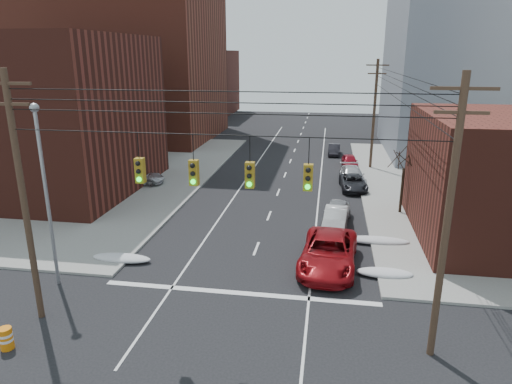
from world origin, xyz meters
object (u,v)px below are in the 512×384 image
(construction_barrel, at_px, (6,338))
(lot_car_b, at_px, (140,177))
(red_pickup, at_px, (329,253))
(parked_car_b, at_px, (335,218))
(lot_car_d, at_px, (103,168))
(parked_car_f, at_px, (334,150))
(lot_car_a, at_px, (122,175))
(parked_car_e, at_px, (350,161))
(lot_car_c, at_px, (100,175))
(parked_car_d, at_px, (352,175))
(parked_car_a, at_px, (337,213))
(parked_car_c, at_px, (353,183))

(construction_barrel, bearing_deg, lot_car_b, 100.16)
(red_pickup, xyz_separation_m, parked_car_b, (0.42, 6.14, -0.20))
(lot_car_d, relative_size, construction_barrel, 4.92)
(construction_barrel, bearing_deg, lot_car_d, 108.86)
(parked_car_b, height_order, parked_car_f, parked_car_b)
(parked_car_b, relative_size, lot_car_a, 0.90)
(parked_car_e, relative_size, lot_car_a, 0.79)
(parked_car_e, bearing_deg, lot_car_c, -159.79)
(parked_car_d, relative_size, parked_car_e, 1.35)
(red_pickup, height_order, lot_car_b, red_pickup)
(red_pickup, relative_size, parked_car_a, 1.47)
(red_pickup, distance_m, parked_car_f, 30.03)
(parked_car_d, bearing_deg, parked_car_f, 91.88)
(parked_car_c, height_order, lot_car_b, lot_car_b)
(red_pickup, bearing_deg, parked_car_a, 90.39)
(construction_barrel, bearing_deg, parked_car_c, 59.55)
(lot_car_c, relative_size, construction_barrel, 5.30)
(parked_car_a, distance_m, lot_car_a, 20.35)
(parked_car_a, height_order, lot_car_d, lot_car_d)
(parked_car_d, relative_size, construction_barrel, 5.38)
(parked_car_e, height_order, construction_barrel, parked_car_e)
(parked_car_e, bearing_deg, parked_car_f, 100.65)
(red_pickup, relative_size, parked_car_c, 1.39)
(parked_car_a, relative_size, parked_car_f, 1.15)
(parked_car_a, relative_size, lot_car_a, 0.93)
(lot_car_b, xyz_separation_m, lot_car_c, (-3.61, -0.35, 0.10))
(parked_car_d, height_order, lot_car_d, lot_car_d)
(construction_barrel, bearing_deg, parked_car_b, 49.79)
(parked_car_b, bearing_deg, lot_car_d, 160.88)
(parked_car_c, relative_size, lot_car_c, 0.93)
(parked_car_a, height_order, lot_car_a, lot_car_a)
(lot_car_a, relative_size, lot_car_d, 1.02)
(parked_car_b, height_order, lot_car_b, parked_car_b)
(parked_car_a, bearing_deg, parked_car_c, 86.82)
(lot_car_c, bearing_deg, lot_car_d, 21.92)
(red_pickup, height_order, parked_car_c, red_pickup)
(red_pickup, relative_size, parked_car_e, 1.72)
(parked_car_b, xyz_separation_m, parked_car_f, (0.00, 23.89, -0.07))
(red_pickup, distance_m, parked_car_d, 18.03)
(parked_car_c, bearing_deg, construction_barrel, -124.94)
(lot_car_b, xyz_separation_m, lot_car_d, (-4.53, 2.06, 0.17))
(parked_car_e, height_order, lot_car_b, lot_car_b)
(parked_car_b, bearing_deg, parked_car_a, 90.16)
(red_pickup, bearing_deg, lot_car_b, 145.01)
(red_pickup, bearing_deg, lot_car_d, 147.75)
(parked_car_d, bearing_deg, parked_car_e, 84.35)
(red_pickup, height_order, parked_car_b, red_pickup)
(parked_car_a, xyz_separation_m, parked_car_e, (1.50, 16.96, -0.11))
(parked_car_d, height_order, construction_barrel, parked_car_d)
(lot_car_a, distance_m, lot_car_d, 3.58)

